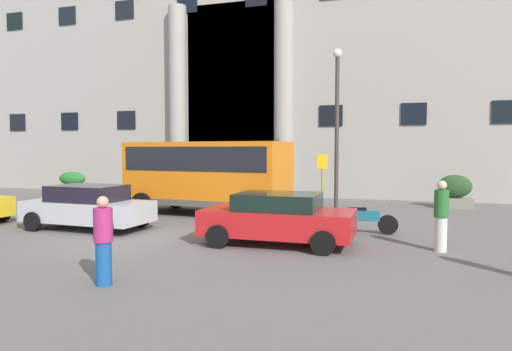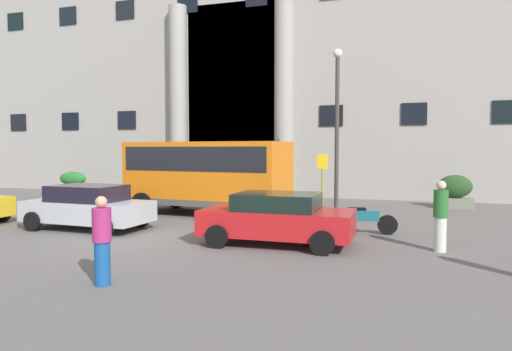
# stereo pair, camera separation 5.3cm
# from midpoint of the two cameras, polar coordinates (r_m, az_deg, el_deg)

# --- Properties ---
(ground_plane) EXTENTS (80.00, 64.00, 0.12)m
(ground_plane) POSITION_cam_midpoint_polar(r_m,az_deg,el_deg) (13.92, -16.18, -7.91)
(ground_plane) COLOR #5E5A57
(office_building_facade) EXTENTS (41.25, 9.77, 19.88)m
(office_building_facade) POSITION_cam_midpoint_polar(r_m,az_deg,el_deg) (30.70, 2.73, 17.09)
(office_building_facade) COLOR #9D9990
(office_building_facade) RESTS_ON ground_plane
(orange_minibus) EXTENTS (6.63, 3.23, 2.90)m
(orange_minibus) POSITION_cam_midpoint_polar(r_m,az_deg,el_deg) (18.39, -5.95, 0.49)
(orange_minibus) COLOR orange
(orange_minibus) RESTS_ON ground_plane
(bus_stop_sign) EXTENTS (0.44, 0.08, 2.40)m
(bus_stop_sign) POSITION_cam_midpoint_polar(r_m,az_deg,el_deg) (19.10, 8.32, -0.09)
(bus_stop_sign) COLOR #93971A
(bus_stop_sign) RESTS_ON ground_plane
(hedge_planter_far_west) EXTENTS (1.78, 0.83, 1.32)m
(hedge_planter_far_west) POSITION_cam_midpoint_polar(r_m,az_deg,el_deg) (28.27, -21.74, -0.94)
(hedge_planter_far_west) COLOR slate
(hedge_planter_far_west) RESTS_ON ground_plane
(hedge_planter_entrance_right) EXTENTS (1.53, 0.74, 1.31)m
(hedge_planter_entrance_right) POSITION_cam_midpoint_polar(r_m,az_deg,el_deg) (23.34, -2.65, -1.58)
(hedge_planter_entrance_right) COLOR slate
(hedge_planter_entrance_right) RESTS_ON ground_plane
(hedge_planter_far_east) EXTENTS (1.50, 0.88, 1.47)m
(hedge_planter_far_east) POSITION_cam_midpoint_polar(r_m,az_deg,el_deg) (22.17, 23.55, -1.90)
(hedge_planter_far_east) COLOR gray
(hedge_planter_far_east) RESTS_ON ground_plane
(parked_coupe_end) EXTENTS (4.10, 2.09, 1.41)m
(parked_coupe_end) POSITION_cam_midpoint_polar(r_m,az_deg,el_deg) (12.63, 2.79, -5.28)
(parked_coupe_end) COLOR red
(parked_coupe_end) RESTS_ON ground_plane
(white_taxi_kerbside) EXTENTS (4.20, 2.20, 1.44)m
(white_taxi_kerbside) POSITION_cam_midpoint_polar(r_m,az_deg,el_deg) (15.95, -20.09, -3.66)
(white_taxi_kerbside) COLOR #AFB4B8
(white_taxi_kerbside) RESTS_ON ground_plane
(motorcycle_far_end) EXTENTS (2.07, 0.69, 0.89)m
(motorcycle_far_end) POSITION_cam_midpoint_polar(r_m,az_deg,el_deg) (14.50, 13.07, -5.33)
(motorcycle_far_end) COLOR black
(motorcycle_far_end) RESTS_ON ground_plane
(scooter_by_planter) EXTENTS (2.00, 0.55, 0.89)m
(scooter_by_planter) POSITION_cam_midpoint_polar(r_m,az_deg,el_deg) (17.69, -17.30, -3.85)
(scooter_by_planter) COLOR black
(scooter_by_planter) RESTS_ON ground_plane
(pedestrian_child_trailing) EXTENTS (0.36, 0.36, 1.82)m
(pedestrian_child_trailing) POSITION_cam_midpoint_polar(r_m,az_deg,el_deg) (12.60, 22.07, -4.66)
(pedestrian_child_trailing) COLOR silver
(pedestrian_child_trailing) RESTS_ON ground_plane
(pedestrian_woman_with_bag) EXTENTS (0.36, 0.36, 1.72)m
(pedestrian_woman_with_bag) POSITION_cam_midpoint_polar(r_m,az_deg,el_deg) (9.33, -18.44, -7.66)
(pedestrian_woman_with_bag) COLOR #164A8D
(pedestrian_woman_with_bag) RESTS_ON ground_plane
(lamppost_plaza_centre) EXTENTS (0.40, 0.40, 6.90)m
(lamppost_plaza_centre) POSITION_cam_midpoint_polar(r_m,az_deg,el_deg) (20.22, 10.12, 7.35)
(lamppost_plaza_centre) COLOR #3F3532
(lamppost_plaza_centre) RESTS_ON ground_plane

